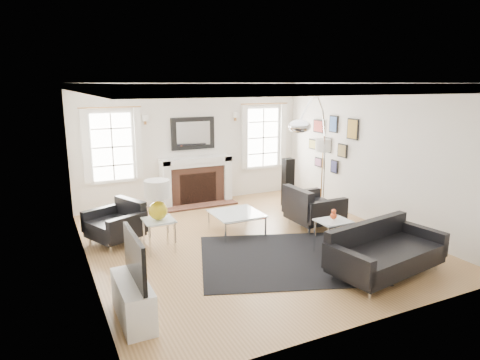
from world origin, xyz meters
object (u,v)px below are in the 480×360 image
fireplace (197,181)px  armchair_right (311,209)px  sofa (383,252)px  gourd_lamp (158,197)px  armchair_left (118,224)px  arc_floor_lamp (313,156)px  coffee_table (236,214)px

fireplace → armchair_right: fireplace is taller
sofa → gourd_lamp: (-2.78, 2.33, 0.61)m
armchair_left → gourd_lamp: size_ratio=1.70×
gourd_lamp → arc_floor_lamp: 3.05m
gourd_lamp → fireplace: bearing=57.5°
armchair_right → coffee_table: 1.51m
coffee_table → arc_floor_lamp: arc_floor_lamp is taller
sofa → gourd_lamp: size_ratio=2.92×
armchair_left → coffee_table: (2.12, -0.49, 0.03)m
sofa → arc_floor_lamp: bearing=84.0°
armchair_right → gourd_lamp: gourd_lamp is taller
armchair_left → gourd_lamp: bearing=-52.1°
armchair_left → sofa: bearing=-42.4°
armchair_left → coffee_table: 2.18m
armchair_right → coffee_table: bearing=167.7°
armchair_right → gourd_lamp: size_ratio=1.50×
armchair_left → arc_floor_lamp: size_ratio=0.43×
armchair_left → coffee_table: size_ratio=1.29×
sofa → fireplace: bearing=103.9°
sofa → arc_floor_lamp: arc_floor_lamp is taller
fireplace → armchair_left: (-2.14, -1.77, -0.20)m
fireplace → sofa: size_ratio=0.86×
armchair_left → armchair_right: bearing=-12.7°
armchair_left → armchair_right: armchair_right is taller
fireplace → coffee_table: (-0.02, -2.25, -0.18)m
sofa → arc_floor_lamp: size_ratio=0.75×
armchair_left → fireplace: bearing=39.5°
sofa → armchair_left: size_ratio=1.72×
armchair_right → coffee_table: (-1.48, 0.32, -0.01)m
armchair_left → gourd_lamp: (0.56, -0.72, 0.61)m
fireplace → armchair_right: size_ratio=1.67×
gourd_lamp → coffee_table: bearing=8.5°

